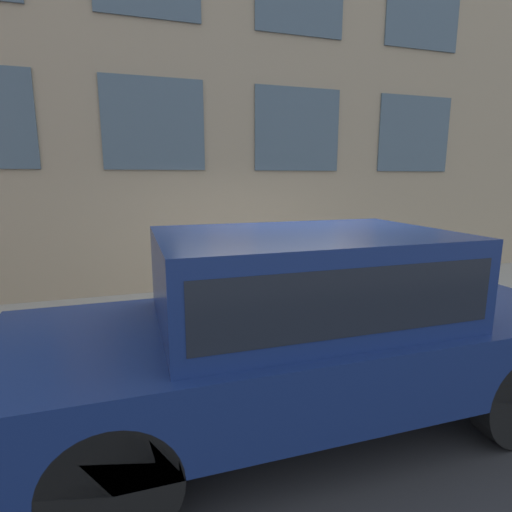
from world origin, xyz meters
name	(u,v)px	position (x,y,z in m)	size (l,w,h in m)	color
ground_plane	(289,359)	(0.00, 0.00, 0.00)	(80.00, 80.00, 0.00)	#2D2D30
sidewalk	(254,314)	(1.46, 0.00, 0.09)	(2.92, 60.00, 0.18)	#9E9B93
fire_hydrant	(242,302)	(0.68, 0.42, 0.57)	(0.36, 0.46, 0.77)	gray
person	(269,265)	(1.05, -0.11, 0.98)	(0.32, 0.21, 1.33)	#726651
parked_car_navy_near	(303,319)	(-1.22, 0.38, 0.99)	(1.88, 5.14, 1.76)	black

